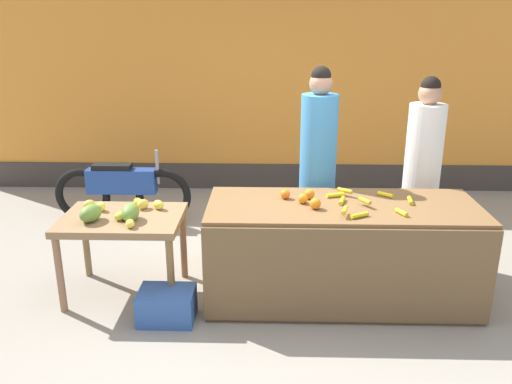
{
  "coord_description": "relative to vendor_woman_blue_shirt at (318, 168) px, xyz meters",
  "views": [
    {
      "loc": [
        -0.08,
        -4.05,
        2.31
      ],
      "look_at": [
        -0.2,
        0.15,
        0.9
      ],
      "focal_mm": 36.66,
      "sensor_mm": 36.0,
      "label": 1
    }
  ],
  "objects": [
    {
      "name": "side_table_wooden",
      "position": [
        -1.69,
        -0.69,
        -0.33
      ],
      "size": [
        1.0,
        0.73,
        0.72
      ],
      "color": "olive",
      "rests_on": "ground"
    },
    {
      "name": "ground_plane",
      "position": [
        -0.36,
        -0.69,
        -0.96
      ],
      "size": [
        24.0,
        24.0,
        0.0
      ],
      "primitive_type": "plane",
      "color": "gray"
    },
    {
      "name": "parked_motorcycle",
      "position": [
        -2.17,
        0.99,
        -0.56
      ],
      "size": [
        1.6,
        0.18,
        0.88
      ],
      "color": "black",
      "rests_on": "ground"
    },
    {
      "name": "banana_bunch_pile",
      "position": [
        0.33,
        -0.7,
        -0.09
      ],
      "size": [
        0.71,
        0.62,
        0.07
      ],
      "color": "gold",
      "rests_on": "fruit_stall_counter"
    },
    {
      "name": "produce_crate",
      "position": [
        -1.26,
        -1.11,
        -0.83
      ],
      "size": [
        0.44,
        0.32,
        0.26
      ],
      "primitive_type": "cube",
      "rotation": [
        0.0,
        0.0,
        -0.01
      ],
      "color": "#3359A5",
      "rests_on": "ground"
    },
    {
      "name": "fruit_stall_counter",
      "position": [
        0.16,
        -0.7,
        -0.54
      ],
      "size": [
        2.23,
        0.9,
        0.85
      ],
      "color": "brown",
      "rests_on": "ground"
    },
    {
      "name": "market_wall_back",
      "position": [
        -0.36,
        2.4,
        0.44
      ],
      "size": [
        8.41,
        0.23,
        2.87
      ],
      "color": "orange",
      "rests_on": "ground"
    },
    {
      "name": "vendor_woman_blue_shirt",
      "position": [
        0.0,
        0.0,
        0.0
      ],
      "size": [
        0.34,
        0.34,
        1.9
      ],
      "color": "#33333D",
      "rests_on": "ground"
    },
    {
      "name": "produce_sack",
      "position": [
        -0.94,
        -0.05,
        -0.7
      ],
      "size": [
        0.47,
        0.46,
        0.52
      ],
      "primitive_type": "ellipsoid",
      "rotation": [
        0.0,
        0.0,
        2.48
      ],
      "color": "tan",
      "rests_on": "ground"
    },
    {
      "name": "orange_pile",
      "position": [
        -0.16,
        -0.66,
        -0.07
      ],
      "size": [
        0.32,
        0.33,
        0.09
      ],
      "color": "orange",
      "rests_on": "fruit_stall_counter"
    },
    {
      "name": "mango_papaya_pile",
      "position": [
        -1.73,
        -0.73,
        -0.18
      ],
      "size": [
        0.74,
        0.62,
        0.14
      ],
      "color": "gold",
      "rests_on": "side_table_wooden"
    },
    {
      "name": "vendor_woman_white_shirt",
      "position": [
        0.99,
        0.05,
        -0.05
      ],
      "size": [
        0.34,
        0.34,
        1.81
      ],
      "color": "#33333D",
      "rests_on": "ground"
    }
  ]
}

